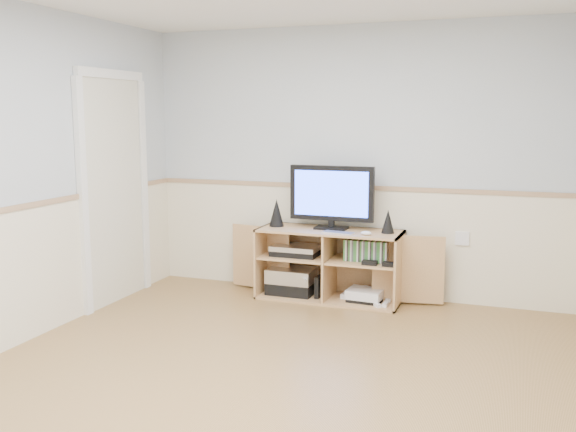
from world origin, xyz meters
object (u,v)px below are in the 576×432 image
object	(u,v)px
monitor	(332,195)
game_consoles	(364,295)
keyboard	(338,233)
media_cabinet	(331,263)

from	to	relation	value
monitor	game_consoles	xyz separation A→B (m)	(0.34, -0.06, -0.89)
monitor	keyboard	world-z (taller)	monitor
media_cabinet	monitor	xyz separation A→B (m)	(0.00, -0.01, 0.63)
media_cabinet	keyboard	distance (m)	0.40
media_cabinet	game_consoles	size ratio (longest dim) A/B	4.52
keyboard	game_consoles	world-z (taller)	keyboard
media_cabinet	monitor	world-z (taller)	monitor
keyboard	monitor	bearing A→B (deg)	130.89
media_cabinet	monitor	size ratio (longest dim) A/B	2.62
media_cabinet	keyboard	world-z (taller)	keyboard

